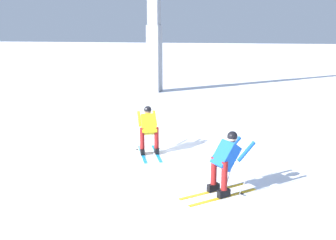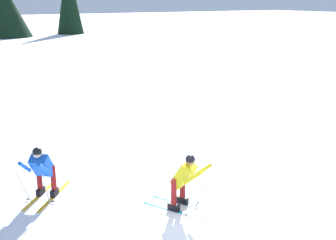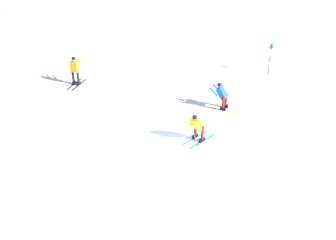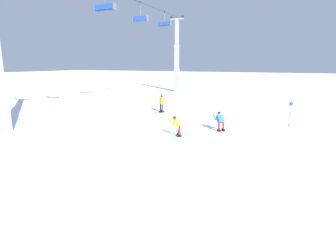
# 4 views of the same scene
# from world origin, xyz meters

# --- Properties ---
(ground_plane) EXTENTS (260.00, 260.00, 0.00)m
(ground_plane) POSITION_xyz_m (0.00, 0.00, 0.00)
(ground_plane) COLOR white
(skier_carving_main) EXTENTS (1.27, 1.66, 1.47)m
(skier_carving_main) POSITION_xyz_m (-0.62, -1.05, 0.76)
(skier_carving_main) COLOR #198CCC
(skier_carving_main) RESTS_ON ground_plane
(lift_tower_near) EXTENTS (0.74, 2.93, 12.14)m
(lift_tower_near) POSITION_xyz_m (-4.67, 10.19, 5.08)
(lift_tower_near) COLOR gray
(lift_tower_near) RESTS_ON ground_plane
(skier_distant_downhill) EXTENTS (1.53, 1.63, 1.49)m
(skier_distant_downhill) POSITION_xyz_m (1.99, -3.22, 0.77)
(skier_distant_downhill) COLOR yellow
(skier_distant_downhill) RESTS_ON ground_plane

